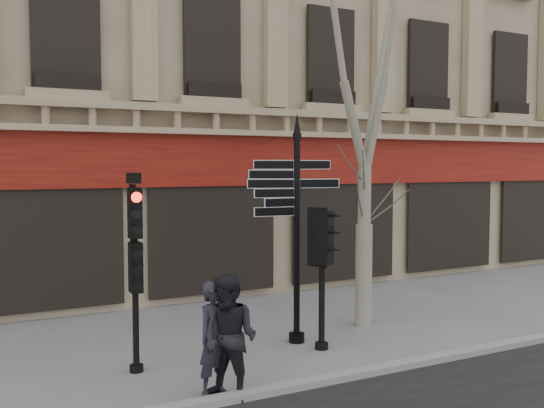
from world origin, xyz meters
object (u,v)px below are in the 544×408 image
(traffic_signal_secondary, at_px, (322,253))
(plane_tree, at_px, (366,46))
(fingerpost, at_px, (297,189))
(pedestrian_a, at_px, (215,339))
(traffic_signal_main, at_px, (135,247))
(pedestrian_b, at_px, (230,338))

(traffic_signal_secondary, height_order, plane_tree, plane_tree)
(fingerpost, bearing_deg, pedestrian_a, -125.94)
(fingerpost, distance_m, plane_tree, 3.56)
(traffic_signal_main, bearing_deg, traffic_signal_secondary, -5.10)
(fingerpost, xyz_separation_m, pedestrian_a, (-2.46, -1.83, -2.15))
(traffic_signal_main, bearing_deg, pedestrian_b, -62.52)
(fingerpost, distance_m, traffic_signal_secondary, 1.35)
(fingerpost, xyz_separation_m, traffic_signal_main, (-3.25, -0.25, -0.90))
(fingerpost, height_order, pedestrian_a, fingerpost)
(pedestrian_b, bearing_deg, pedestrian_a, 170.03)
(traffic_signal_secondary, distance_m, pedestrian_a, 3.07)
(fingerpost, bearing_deg, pedestrian_b, -120.71)
(pedestrian_a, bearing_deg, pedestrian_b, -87.60)
(traffic_signal_secondary, distance_m, plane_tree, 4.62)
(traffic_signal_main, height_order, pedestrian_b, traffic_signal_main)
(traffic_signal_main, distance_m, plane_tree, 6.49)
(pedestrian_a, bearing_deg, traffic_signal_main, 93.37)
(traffic_signal_main, relative_size, pedestrian_a, 1.93)
(fingerpost, height_order, plane_tree, plane_tree)
(traffic_signal_main, xyz_separation_m, traffic_signal_secondary, (3.45, -0.37, -0.29))
(fingerpost, relative_size, pedestrian_b, 2.40)
(plane_tree, bearing_deg, pedestrian_a, -152.90)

